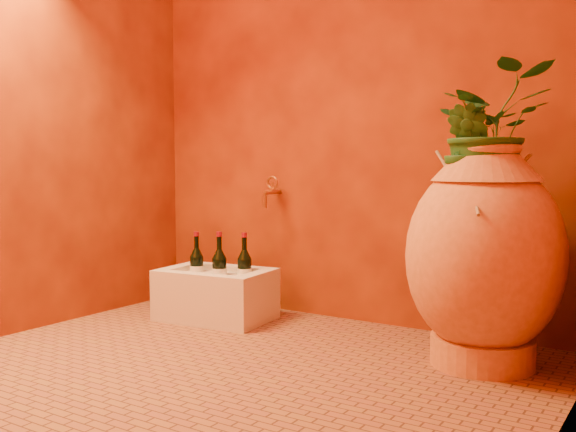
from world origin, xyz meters
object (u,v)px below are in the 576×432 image
Objects in this scene: wine_bottle_c at (245,271)px; wall_tap at (271,190)px; amphora at (484,256)px; wine_bottle_a at (197,268)px; stone_basin at (216,295)px; wine_bottle_b at (219,271)px.

wall_tap reaches higher than wine_bottle_c.
wine_bottle_a is (-1.60, 0.04, -0.20)m from amphora.
wine_bottle_b is (0.03, 0.00, 0.14)m from stone_basin.
stone_basin is 1.96× the size of wine_bottle_a.
stone_basin is 0.21m from wine_bottle_a.
amphora reaches higher than wine_bottle_a.
wine_bottle_b is at bearing 179.23° from amphora.
amphora reaches higher than stone_basin.
wine_bottle_a is at bearing 171.34° from stone_basin.
wine_bottle_b is (-1.42, 0.02, -0.19)m from amphora.
wine_bottle_c is (0.11, 0.08, -0.00)m from wine_bottle_b.
stone_basin is 0.14m from wine_bottle_b.
wall_tap reaches higher than stone_basin.
wine_bottle_a is 0.60m from wall_tap.
wine_bottle_a is 1.78× the size of wall_tap.
amphora is 1.33m from wine_bottle_c.
wine_bottle_a reaches higher than stone_basin.
stone_basin is 0.66m from wall_tap.
amphora is 1.35m from wall_tap.
amphora is 2.86× the size of wine_bottle_c.
wine_bottle_c is 0.49m from wall_tap.
wall_tap is at bearing 85.43° from wine_bottle_c.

